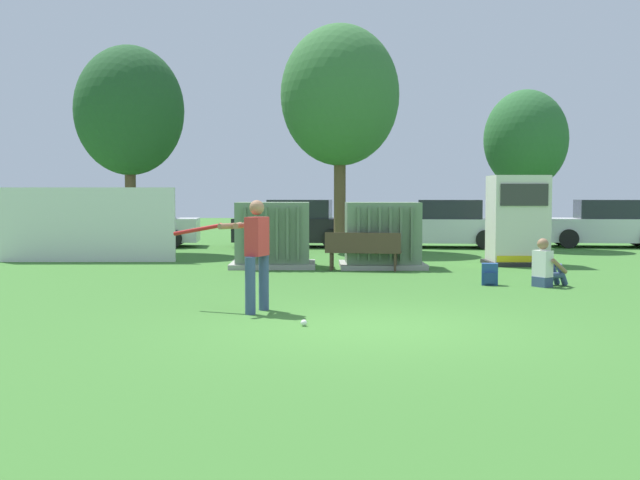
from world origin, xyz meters
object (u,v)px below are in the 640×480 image
object	(u,v)px
transformer_west	(273,236)
seated_spectator	(546,268)
parked_car_rightmost	(605,225)
sports_ball	(304,323)
parked_car_leftmost	(138,225)
generator_enclosure	(518,221)
backpack	(490,275)
park_bench	(363,248)
parked_car_left_of_center	(297,225)
transformer_mid_west	(382,236)
batter	(254,249)
parked_car_right_of_center	(446,225)

from	to	relation	value
transformer_west	seated_spectator	distance (m)	7.01
parked_car_rightmost	sports_ball	bearing A→B (deg)	-122.36
parked_car_leftmost	parked_car_rightmost	bearing A→B (deg)	-0.92
generator_enclosure	sports_ball	distance (m)	10.87
backpack	parked_car_rightmost	size ratio (longest dim) A/B	0.10
park_bench	parked_car_left_of_center	bearing A→B (deg)	101.41
transformer_mid_west	parked_car_left_of_center	bearing A→B (deg)	106.40
transformer_west	parked_car_left_of_center	xyz separation A→B (m)	(0.46, 7.52, -0.04)
sports_ball	parked_car_rightmost	xyz separation A→B (m)	(10.20, 16.10, 0.71)
parked_car_left_of_center	seated_spectator	bearing A→B (deg)	-66.31
seated_spectator	parked_car_left_of_center	xyz separation A→B (m)	(-5.14, 11.71, 0.38)
seated_spectator	parked_car_leftmost	bearing A→B (deg)	132.11
park_bench	parked_car_leftmost	world-z (taller)	parked_car_leftmost
batter	parked_car_rightmost	distance (m)	18.43
parked_car_leftmost	transformer_west	bearing A→B (deg)	-56.40
parked_car_left_of_center	parked_car_right_of_center	distance (m)	5.11
transformer_west	transformer_mid_west	world-z (taller)	same
batter	backpack	xyz separation A→B (m)	(4.48, 3.54, -0.76)
sports_ball	backpack	xyz separation A→B (m)	(3.69, 4.85, 0.17)
sports_ball	transformer_mid_west	bearing A→B (deg)	77.84
backpack	transformer_west	bearing A→B (deg)	138.95
generator_enclosure	parked_car_right_of_center	size ratio (longest dim) A/B	0.52
park_bench	parked_car_leftmost	distance (m)	11.19
parked_car_leftmost	backpack	bearing A→B (deg)	-50.28
parked_car_right_of_center	parked_car_leftmost	bearing A→B (deg)	177.89
seated_spectator	sports_ball	bearing A→B (deg)	-135.87
transformer_mid_west	sports_ball	xyz separation A→B (m)	(-1.87, -8.66, -0.74)
parked_car_leftmost	sports_ball	bearing A→B (deg)	-70.27
park_bench	sports_ball	xyz separation A→B (m)	(-1.33, -7.79, -0.49)
park_bench	seated_spectator	size ratio (longest dim) A/B	1.91
park_bench	parked_car_rightmost	size ratio (longest dim) A/B	0.42
transformer_mid_west	park_bench	xyz separation A→B (m)	(-0.53, -0.87, -0.25)
generator_enclosure	batter	distance (m)	10.16
park_bench	parked_car_left_of_center	world-z (taller)	parked_car_left_of_center
sports_ball	parked_car_left_of_center	bearing A→B (deg)	91.36
transformer_mid_west	generator_enclosure	world-z (taller)	generator_enclosure
transformer_west	batter	distance (m)	7.50
transformer_mid_west	parked_car_left_of_center	distance (m)	7.99
generator_enclosure	seated_spectator	xyz separation A→B (m)	(-0.67, -4.75, -0.76)
transformer_mid_west	parked_car_right_of_center	world-z (taller)	same
transformer_mid_west	parked_car_leftmost	size ratio (longest dim) A/B	0.49
parked_car_left_of_center	sports_ball	bearing A→B (deg)	-88.64
parked_car_right_of_center	batter	bearing A→B (deg)	-110.55
transformer_west	park_bench	distance (m)	2.42
transformer_mid_west	batter	bearing A→B (deg)	-109.87
transformer_mid_west	batter	distance (m)	7.82
batter	parked_car_right_of_center	bearing A→B (deg)	69.45
parked_car_left_of_center	parked_car_rightmost	world-z (taller)	same
parked_car_left_of_center	parked_car_right_of_center	bearing A→B (deg)	-3.98
seated_spectator	backpack	bearing A→B (deg)	167.05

